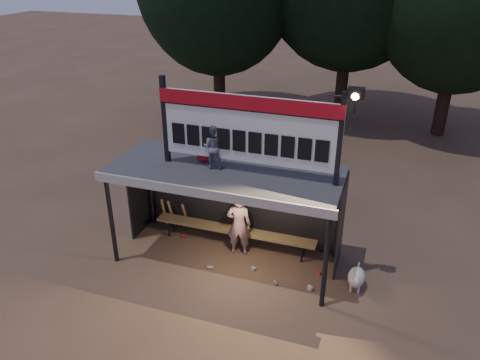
{
  "coord_description": "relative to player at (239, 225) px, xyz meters",
  "views": [
    {
      "loc": [
        3.22,
        -8.48,
        6.5
      ],
      "look_at": [
        0.2,
        0.4,
        1.9
      ],
      "focal_mm": 35.0,
      "sensor_mm": 36.0,
      "label": 1
    }
  ],
  "objects": [
    {
      "name": "child_a",
      "position": [
        -0.47,
        -0.3,
        2.02
      ],
      "size": [
        0.51,
        0.42,
        0.97
      ],
      "primitive_type": "imported",
      "rotation": [
        0.0,
        0.0,
        3.26
      ],
      "color": "gray",
      "rests_on": "dugout_shelter"
    },
    {
      "name": "dugout_shelter",
      "position": [
        -0.21,
        -0.06,
        1.06
      ],
      "size": [
        5.1,
        2.08,
        2.32
      ],
      "color": "#3B3B3D",
      "rests_on": "ground"
    },
    {
      "name": "bats",
      "position": [
        -1.92,
        0.52,
        -0.36
      ],
      "size": [
        0.68,
        0.35,
        0.84
      ],
      "color": "#A17A4B",
      "rests_on": "ground"
    },
    {
      "name": "player",
      "position": [
        0.0,
        0.0,
        0.0
      ],
      "size": [
        0.64,
        0.48,
        1.57
      ],
      "primitive_type": "imported",
      "rotation": [
        0.0,
        0.0,
        3.34
      ],
      "color": "silver",
      "rests_on": "ground"
    },
    {
      "name": "dog",
      "position": [
        2.78,
        -0.44,
        -0.51
      ],
      "size": [
        0.36,
        0.81,
        0.49
      ],
      "color": "silver",
      "rests_on": "ground"
    },
    {
      "name": "scoreboard_assembly",
      "position": [
        0.35,
        -0.31,
        2.54
      ],
      "size": [
        4.1,
        0.27,
        1.99
      ],
      "color": "black",
      "rests_on": "dugout_shelter"
    },
    {
      "name": "ground",
      "position": [
        -0.21,
        -0.3,
        -0.79
      ],
      "size": [
        80.0,
        80.0,
        0.0
      ],
      "primitive_type": "plane",
      "color": "brown",
      "rests_on": "ground"
    },
    {
      "name": "litter",
      "position": [
        0.63,
        -0.5,
        -0.75
      ],
      "size": [
        3.62,
        1.14,
        0.08
      ],
      "color": "#A8261C",
      "rests_on": "ground"
    },
    {
      "name": "child_b",
      "position": [
        -0.78,
        -0.04,
        2.01
      ],
      "size": [
        0.48,
        0.32,
        0.96
      ],
      "primitive_type": "imported",
      "rotation": [
        0.0,
        0.0,
        3.1
      ],
      "color": "#B31B20",
      "rests_on": "dugout_shelter"
    },
    {
      "name": "bench",
      "position": [
        -0.21,
        0.25,
        -0.35
      ],
      "size": [
        4.0,
        0.35,
        0.48
      ],
      "color": "olive",
      "rests_on": "ground"
    }
  ]
}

